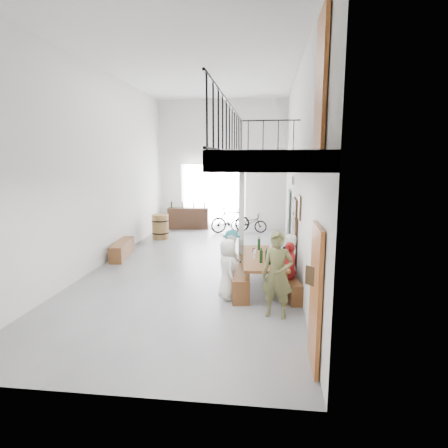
# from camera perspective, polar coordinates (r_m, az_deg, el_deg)

# --- Properties ---
(floor) EXTENTS (12.00, 12.00, 0.00)m
(floor) POSITION_cam_1_polar(r_m,az_deg,el_deg) (10.81, -4.13, -6.38)
(floor) COLOR slate
(floor) RESTS_ON ground
(room_walls) EXTENTS (12.00, 12.00, 12.00)m
(room_walls) POSITION_cam_1_polar(r_m,az_deg,el_deg) (10.39, -4.38, 12.78)
(room_walls) COLOR white
(room_walls) RESTS_ON ground
(gateway_portal) EXTENTS (2.80, 0.08, 2.80)m
(gateway_portal) POSITION_cam_1_polar(r_m,az_deg,el_deg) (16.39, -1.65, 4.19)
(gateway_portal) COLOR white
(gateway_portal) RESTS_ON ground
(right_wall_decor) EXTENTS (0.07, 8.28, 5.07)m
(right_wall_decor) POSITION_cam_1_polar(r_m,az_deg,el_deg) (8.45, 11.52, 0.96)
(right_wall_decor) COLOR #AD5D2C
(right_wall_decor) RESTS_ON ground
(balcony) EXTENTS (1.52, 5.62, 4.00)m
(balcony) POSITION_cam_1_polar(r_m,az_deg,el_deg) (7.06, 6.77, 9.32)
(balcony) COLOR silver
(balcony) RESTS_ON ground
(tasting_table) EXTENTS (1.15, 2.37, 0.79)m
(tasting_table) POSITION_cam_1_polar(r_m,az_deg,el_deg) (8.78, 5.97, -5.48)
(tasting_table) COLOR brown
(tasting_table) RESTS_ON ground
(bench_inner) EXTENTS (0.68, 2.31, 0.52)m
(bench_inner) POSITION_cam_1_polar(r_m,az_deg,el_deg) (8.95, 2.12, -8.09)
(bench_inner) COLOR brown
(bench_inner) RESTS_ON ground
(bench_wall) EXTENTS (0.62, 1.96, 0.45)m
(bench_wall) POSITION_cam_1_polar(r_m,az_deg,el_deg) (8.84, 9.49, -8.71)
(bench_wall) COLOR brown
(bench_wall) RESTS_ON ground
(tableware) EXTENTS (0.53, 1.29, 0.35)m
(tableware) POSITION_cam_1_polar(r_m,az_deg,el_deg) (8.56, 6.06, -4.27)
(tableware) COLOR black
(tableware) RESTS_ON tasting_table
(side_bench) EXTENTS (0.61, 1.77, 0.49)m
(side_bench) POSITION_cam_1_polar(r_m,az_deg,el_deg) (12.11, -15.23, -3.75)
(side_bench) COLOR brown
(side_bench) RESTS_ON ground
(oak_barrel) EXTENTS (0.64, 0.64, 0.94)m
(oak_barrel) POSITION_cam_1_polar(r_m,az_deg,el_deg) (14.49, -9.68, -0.40)
(oak_barrel) COLOR brown
(oak_barrel) RESTS_ON ground
(serving_counter) EXTENTS (1.78, 0.61, 0.92)m
(serving_counter) POSITION_cam_1_polar(r_m,az_deg,el_deg) (16.41, -5.47, 0.86)
(serving_counter) COLOR #3E2618
(serving_counter) RESTS_ON ground
(counter_bottles) EXTENTS (1.51, 0.18, 0.28)m
(counter_bottles) POSITION_cam_1_polar(r_m,az_deg,el_deg) (16.32, -5.50, 2.94)
(counter_bottles) COLOR black
(counter_bottles) RESTS_ON serving_counter
(guest_left_a) EXTENTS (0.59, 0.74, 1.33)m
(guest_left_a) POSITION_cam_1_polar(r_m,az_deg,el_deg) (8.18, 0.58, -6.88)
(guest_left_a) COLOR white
(guest_left_a) RESTS_ON ground
(guest_left_b) EXTENTS (0.30, 0.45, 1.24)m
(guest_left_b) POSITION_cam_1_polar(r_m,az_deg,el_deg) (8.62, 0.78, -6.32)
(guest_left_b) COLOR #226E74
(guest_left_b) RESTS_ON ground
(guest_left_c) EXTENTS (0.58, 0.68, 1.20)m
(guest_left_c) POSITION_cam_1_polar(r_m,az_deg,el_deg) (9.24, 1.19, -5.33)
(guest_left_c) COLOR white
(guest_left_c) RESTS_ON ground
(guest_left_d) EXTENTS (0.63, 0.89, 1.25)m
(guest_left_d) POSITION_cam_1_polar(r_m,az_deg,el_deg) (9.63, 1.14, -4.56)
(guest_left_d) COLOR #226E74
(guest_left_d) RESTS_ON ground
(guest_right_a) EXTENTS (0.35, 0.76, 1.27)m
(guest_right_a) POSITION_cam_1_polar(r_m,az_deg,el_deg) (8.31, 9.93, -6.99)
(guest_right_a) COLOR red
(guest_right_a) RESTS_ON ground
(guest_right_b) EXTENTS (0.35, 0.99, 1.06)m
(guest_right_b) POSITION_cam_1_polar(r_m,az_deg,el_deg) (8.89, 9.63, -6.56)
(guest_right_b) COLOR black
(guest_right_b) RESTS_ON ground
(guest_right_c) EXTENTS (0.40, 0.60, 1.21)m
(guest_right_c) POSITION_cam_1_polar(r_m,az_deg,el_deg) (9.48, 9.96, -5.06)
(guest_right_c) COLOR white
(guest_right_c) RESTS_ON ground
(host_standing) EXTENTS (0.68, 0.52, 1.68)m
(host_standing) POSITION_cam_1_polar(r_m,az_deg,el_deg) (7.28, 8.13, -7.67)
(host_standing) COLOR brown
(host_standing) RESTS_ON ground
(potted_plant) EXTENTS (0.43, 0.39, 0.41)m
(potted_plant) POSITION_cam_1_polar(r_m,az_deg,el_deg) (11.05, 8.97, -5.01)
(potted_plant) COLOR #19441D
(potted_plant) RESTS_ON ground
(bicycle_near) EXTENTS (1.58, 0.72, 0.80)m
(bicycle_near) POSITION_cam_1_polar(r_m,az_deg,el_deg) (15.61, 3.77, 0.19)
(bicycle_near) COLOR black
(bicycle_near) RESTS_ON ground
(bicycle_far) EXTENTS (1.75, 1.19, 1.03)m
(bicycle_far) POSITION_cam_1_polar(r_m,az_deg,el_deg) (15.52, 1.00, 0.58)
(bicycle_far) COLOR black
(bicycle_far) RESTS_ON ground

